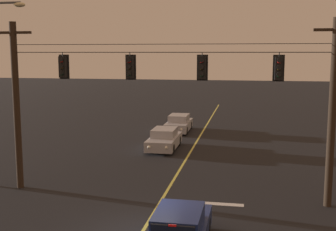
{
  "coord_description": "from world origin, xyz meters",
  "views": [
    {
      "loc": [
        3.69,
        -14.48,
        6.47
      ],
      "look_at": [
        0.0,
        5.34,
        3.57
      ],
      "focal_mm": 46.74,
      "sensor_mm": 36.0,
      "label": 1
    }
  ],
  "objects_px": {
    "traffic_light_right_inner": "(279,68)",
    "car_waiting_near_lane": "(179,231)",
    "traffic_light_left_inner": "(130,67)",
    "traffic_light_centre": "(202,68)",
    "traffic_light_leftmost": "(63,67)",
    "car_oncoming_lead": "(164,139)",
    "car_oncoming_trailing": "(179,124)"
  },
  "relations": [
    {
      "from": "traffic_light_right_inner",
      "to": "car_oncoming_trailing",
      "type": "xyz_separation_m",
      "value": [
        -6.85,
        16.45,
        -5.18
      ]
    },
    {
      "from": "car_oncoming_lead",
      "to": "traffic_light_leftmost",
      "type": "bearing_deg",
      "value": -106.15
    },
    {
      "from": "traffic_light_left_inner",
      "to": "car_waiting_near_lane",
      "type": "height_order",
      "value": "traffic_light_left_inner"
    },
    {
      "from": "traffic_light_leftmost",
      "to": "traffic_light_left_inner",
      "type": "height_order",
      "value": "same"
    },
    {
      "from": "traffic_light_left_inner",
      "to": "car_oncoming_trailing",
      "type": "xyz_separation_m",
      "value": [
        -0.43,
        16.45,
        -5.18
      ]
    },
    {
      "from": "car_waiting_near_lane",
      "to": "car_oncoming_lead",
      "type": "xyz_separation_m",
      "value": [
        -3.42,
        14.98,
        -0.0
      ]
    },
    {
      "from": "traffic_light_centre",
      "to": "car_waiting_near_lane",
      "type": "bearing_deg",
      "value": -91.49
    },
    {
      "from": "traffic_light_leftmost",
      "to": "traffic_light_left_inner",
      "type": "xyz_separation_m",
      "value": [
        3.16,
        0.0,
        0.0
      ]
    },
    {
      "from": "car_oncoming_lead",
      "to": "traffic_light_centre",
      "type": "bearing_deg",
      "value": -69.91
    },
    {
      "from": "traffic_light_leftmost",
      "to": "car_oncoming_trailing",
      "type": "distance_m",
      "value": 17.47
    },
    {
      "from": "traffic_light_left_inner",
      "to": "traffic_light_centre",
      "type": "height_order",
      "value": "same"
    },
    {
      "from": "car_oncoming_trailing",
      "to": "car_oncoming_lead",
      "type": "bearing_deg",
      "value": -89.27
    },
    {
      "from": "traffic_light_leftmost",
      "to": "traffic_light_centre",
      "type": "distance_m",
      "value": 6.37
    },
    {
      "from": "traffic_light_centre",
      "to": "car_oncoming_lead",
      "type": "xyz_separation_m",
      "value": [
        -3.55,
        9.72,
        -5.18
      ]
    },
    {
      "from": "traffic_light_leftmost",
      "to": "traffic_light_centre",
      "type": "bearing_deg",
      "value": 0.0
    },
    {
      "from": "traffic_light_leftmost",
      "to": "car_oncoming_trailing",
      "type": "relative_size",
      "value": 0.28
    },
    {
      "from": "traffic_light_centre",
      "to": "car_waiting_near_lane",
      "type": "height_order",
      "value": "traffic_light_centre"
    },
    {
      "from": "traffic_light_right_inner",
      "to": "car_oncoming_lead",
      "type": "height_order",
      "value": "traffic_light_right_inner"
    },
    {
      "from": "traffic_light_leftmost",
      "to": "car_oncoming_lead",
      "type": "distance_m",
      "value": 11.37
    },
    {
      "from": "car_oncoming_lead",
      "to": "car_oncoming_trailing",
      "type": "bearing_deg",
      "value": 90.73
    },
    {
      "from": "traffic_light_centre",
      "to": "car_oncoming_lead",
      "type": "relative_size",
      "value": 0.28
    },
    {
      "from": "traffic_light_leftmost",
      "to": "traffic_light_centre",
      "type": "xyz_separation_m",
      "value": [
        6.37,
        0.0,
        0.0
      ]
    },
    {
      "from": "car_waiting_near_lane",
      "to": "car_oncoming_lead",
      "type": "bearing_deg",
      "value": 102.85
    },
    {
      "from": "traffic_light_left_inner",
      "to": "traffic_light_right_inner",
      "type": "xyz_separation_m",
      "value": [
        6.41,
        0.0,
        0.0
      ]
    },
    {
      "from": "traffic_light_right_inner",
      "to": "car_waiting_near_lane",
      "type": "relative_size",
      "value": 0.28
    },
    {
      "from": "traffic_light_centre",
      "to": "car_oncoming_lead",
      "type": "distance_m",
      "value": 11.57
    },
    {
      "from": "traffic_light_centre",
      "to": "car_waiting_near_lane",
      "type": "relative_size",
      "value": 0.28
    },
    {
      "from": "traffic_light_left_inner",
      "to": "traffic_light_centre",
      "type": "xyz_separation_m",
      "value": [
        3.2,
        0.0,
        0.0
      ]
    },
    {
      "from": "traffic_light_leftmost",
      "to": "car_waiting_near_lane",
      "type": "xyz_separation_m",
      "value": [
        6.23,
        -5.27,
        -5.18
      ]
    },
    {
      "from": "traffic_light_leftmost",
      "to": "car_oncoming_lead",
      "type": "height_order",
      "value": "traffic_light_leftmost"
    },
    {
      "from": "car_waiting_near_lane",
      "to": "car_oncoming_lead",
      "type": "relative_size",
      "value": 0.98
    },
    {
      "from": "traffic_light_left_inner",
      "to": "traffic_light_centre",
      "type": "bearing_deg",
      "value": 0.0
    }
  ]
}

